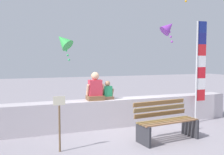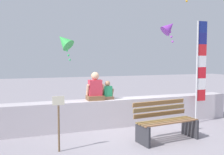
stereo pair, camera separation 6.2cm
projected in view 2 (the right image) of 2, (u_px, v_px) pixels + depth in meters
name	position (u px, v px, depth m)	size (l,w,h in m)	color
ground_plane	(136.00, 134.00, 6.40)	(40.00, 40.00, 0.00)	gray
seawall_ledge	(122.00, 112.00, 7.22)	(6.78, 0.52, 0.76)	#B9B0B6
park_bench	(165.00, 122.00, 5.92)	(1.53, 0.77, 0.88)	#906341
person_adult	(95.00, 89.00, 6.91)	(0.50, 0.37, 0.76)	brown
person_child	(108.00, 92.00, 7.04)	(0.33, 0.24, 0.51)	brown
flag_banner	(200.00, 66.00, 7.41)	(0.34, 0.05, 2.96)	#B7B7BC
kite_purple	(169.00, 27.00, 9.34)	(0.67, 0.59, 0.89)	purple
kite_green	(64.00, 41.00, 9.78)	(0.92, 0.91, 1.14)	green
sign_post	(59.00, 118.00, 5.14)	(0.24, 0.04, 1.13)	brown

